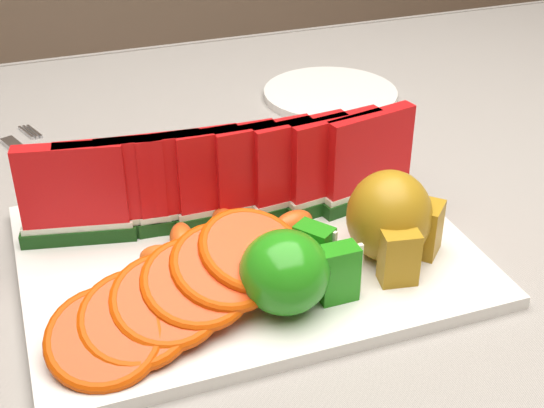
{
  "coord_description": "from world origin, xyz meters",
  "views": [
    {
      "loc": [
        -0.2,
        -0.63,
        1.16
      ],
      "look_at": [
        -0.0,
        -0.08,
        0.81
      ],
      "focal_mm": 50.0,
      "sensor_mm": 36.0,
      "label": 1
    }
  ],
  "objects_px": {
    "apple_cluster": "(292,270)",
    "pear_cluster": "(392,220)",
    "fork": "(36,161)",
    "side_plate": "(330,94)",
    "platter": "(247,254)"
  },
  "relations": [
    {
      "from": "apple_cluster",
      "to": "side_plate",
      "type": "distance_m",
      "value": 0.46
    },
    {
      "from": "fork",
      "to": "platter",
      "type": "bearing_deg",
      "value": -57.87
    },
    {
      "from": "platter",
      "to": "side_plate",
      "type": "relative_size",
      "value": 1.9
    },
    {
      "from": "fork",
      "to": "apple_cluster",
      "type": "bearing_deg",
      "value": -63.44
    },
    {
      "from": "platter",
      "to": "fork",
      "type": "relative_size",
      "value": 2.09
    },
    {
      "from": "apple_cluster",
      "to": "pear_cluster",
      "type": "height_order",
      "value": "pear_cluster"
    },
    {
      "from": "side_plate",
      "to": "fork",
      "type": "relative_size",
      "value": 1.1
    },
    {
      "from": "apple_cluster",
      "to": "pear_cluster",
      "type": "xyz_separation_m",
      "value": [
        0.11,
        0.03,
        0.01
      ]
    },
    {
      "from": "platter",
      "to": "side_plate",
      "type": "distance_m",
      "value": 0.39
    },
    {
      "from": "apple_cluster",
      "to": "fork",
      "type": "bearing_deg",
      "value": 116.56
    },
    {
      "from": "pear_cluster",
      "to": "apple_cluster",
      "type": "bearing_deg",
      "value": -162.84
    },
    {
      "from": "pear_cluster",
      "to": "fork",
      "type": "xyz_separation_m",
      "value": [
        -0.28,
        0.32,
        -0.05
      ]
    },
    {
      "from": "pear_cluster",
      "to": "fork",
      "type": "relative_size",
      "value": 0.51
    },
    {
      "from": "side_plate",
      "to": "apple_cluster",
      "type": "bearing_deg",
      "value": -117.86
    },
    {
      "from": "apple_cluster",
      "to": "platter",
      "type": "bearing_deg",
      "value": 96.58
    }
  ]
}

